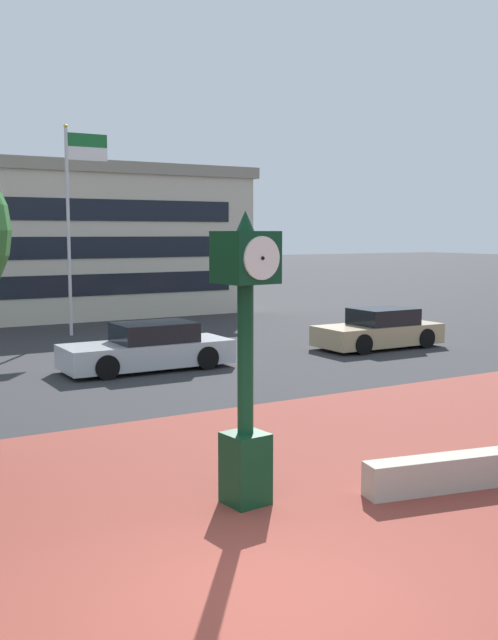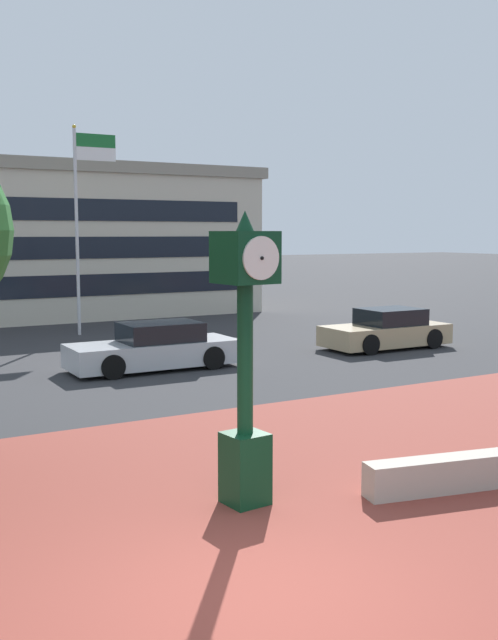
# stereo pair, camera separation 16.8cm
# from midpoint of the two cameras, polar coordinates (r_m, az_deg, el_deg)

# --- Properties ---
(ground_plane) EXTENTS (200.00, 200.00, 0.00)m
(ground_plane) POSITION_cam_midpoint_polar(r_m,az_deg,el_deg) (8.14, 0.19, -20.44)
(ground_plane) COLOR #2D2D30
(plaza_brick_paving) EXTENTS (44.00, 11.38, 0.01)m
(plaza_brick_paving) POSITION_cam_midpoint_polar(r_m,az_deg,el_deg) (9.49, -5.29, -16.33)
(plaza_brick_paving) COLOR brown
(plaza_brick_paving) RESTS_ON ground
(planter_wall) EXTENTS (3.21, 1.04, 0.50)m
(planter_wall) POSITION_cam_midpoint_polar(r_m,az_deg,el_deg) (11.55, 15.80, -11.01)
(planter_wall) COLOR #ADA393
(planter_wall) RESTS_ON ground
(street_clock) EXTENTS (0.76, 0.81, 4.01)m
(street_clock) POSITION_cam_midpoint_polar(r_m,az_deg,el_deg) (10.05, -0.76, -2.48)
(street_clock) COLOR #0C381E
(street_clock) RESTS_ON ground
(car_street_near) EXTENTS (4.61, 1.86, 1.28)m
(car_street_near) POSITION_cam_midpoint_polar(r_m,az_deg,el_deg) (20.51, -7.91, -2.19)
(car_street_near) COLOR #B7BABF
(car_street_near) RESTS_ON ground
(car_street_distant) EXTENTS (4.18, 1.90, 1.28)m
(car_street_distant) POSITION_cam_midpoint_polar(r_m,az_deg,el_deg) (24.50, 9.72, -0.78)
(car_street_distant) COLOR tan
(car_street_distant) RESTS_ON ground
(flagpole_primary) EXTENTS (1.59, 0.14, 7.53)m
(flagpole_primary) POSITION_cam_midpoint_polar(r_m,az_deg,el_deg) (27.77, -13.47, 8.11)
(flagpole_primary) COLOR silver
(flagpole_primary) RESTS_ON ground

